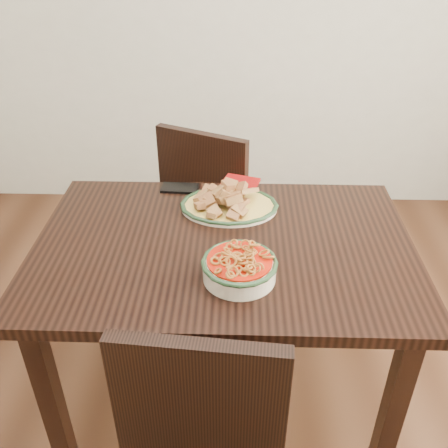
{
  "coord_description": "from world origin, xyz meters",
  "views": [
    {
      "loc": [
        -0.02,
        -1.21,
        1.69
      ],
      "look_at": [
        -0.06,
        0.15,
        0.81
      ],
      "focal_mm": 40.0,
      "sensor_mm": 36.0,
      "label": 1
    }
  ],
  "objects_px": {
    "chair_far": "(214,203)",
    "noodle_bowl": "(239,266)",
    "smartphone": "(180,188)",
    "dining_table": "(224,266)",
    "fish_plate": "(229,198)"
  },
  "relations": [
    {
      "from": "chair_far",
      "to": "noodle_bowl",
      "type": "xyz_separation_m",
      "value": [
        0.12,
        -0.87,
        0.29
      ]
    },
    {
      "from": "chair_far",
      "to": "noodle_bowl",
      "type": "relative_size",
      "value": 3.94
    },
    {
      "from": "chair_far",
      "to": "smartphone",
      "type": "distance_m",
      "value": 0.43
    },
    {
      "from": "chair_far",
      "to": "noodle_bowl",
      "type": "distance_m",
      "value": 0.92
    },
    {
      "from": "dining_table",
      "to": "fish_plate",
      "type": "distance_m",
      "value": 0.26
    },
    {
      "from": "dining_table",
      "to": "chair_far",
      "type": "xyz_separation_m",
      "value": [
        -0.07,
        0.69,
        -0.16
      ]
    },
    {
      "from": "fish_plate",
      "to": "dining_table",
      "type": "bearing_deg",
      "value": -93.3
    },
    {
      "from": "dining_table",
      "to": "fish_plate",
      "type": "xyz_separation_m",
      "value": [
        0.01,
        0.22,
        0.14
      ]
    },
    {
      "from": "noodle_bowl",
      "to": "smartphone",
      "type": "height_order",
      "value": "noodle_bowl"
    },
    {
      "from": "chair_far",
      "to": "dining_table",
      "type": "bearing_deg",
      "value": 120.08
    },
    {
      "from": "chair_far",
      "to": "smartphone",
      "type": "bearing_deg",
      "value": 95.27
    },
    {
      "from": "noodle_bowl",
      "to": "dining_table",
      "type": "bearing_deg",
      "value": 106.04
    },
    {
      "from": "noodle_bowl",
      "to": "chair_far",
      "type": "bearing_deg",
      "value": 97.89
    },
    {
      "from": "dining_table",
      "to": "noodle_bowl",
      "type": "relative_size",
      "value": 5.49
    },
    {
      "from": "chair_far",
      "to": "smartphone",
      "type": "xyz_separation_m",
      "value": [
        -0.11,
        -0.33,
        0.26
      ]
    }
  ]
}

